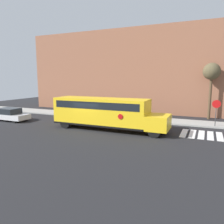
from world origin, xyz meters
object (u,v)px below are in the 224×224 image
object	(u,v)px
school_bus	(105,112)
tree_near_sidewalk	(212,73)
parked_car	(10,114)
stop_sign	(216,109)

from	to	relation	value
school_bus	tree_near_sidewalk	world-z (taller)	tree_near_sidewalk
school_bus	tree_near_sidewalk	bearing A→B (deg)	46.99
parked_car	tree_near_sidewalk	size ratio (longest dim) A/B	0.66
school_bus	tree_near_sidewalk	size ratio (longest dim) A/B	1.66
tree_near_sidewalk	stop_sign	bearing A→B (deg)	-83.21
parked_car	stop_sign	distance (m)	21.73
stop_sign	school_bus	bearing A→B (deg)	-152.87
school_bus	parked_car	xyz separation A→B (m)	(-11.61, -0.43, -0.98)
school_bus	stop_sign	distance (m)	10.61
school_bus	stop_sign	bearing A→B (deg)	27.13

